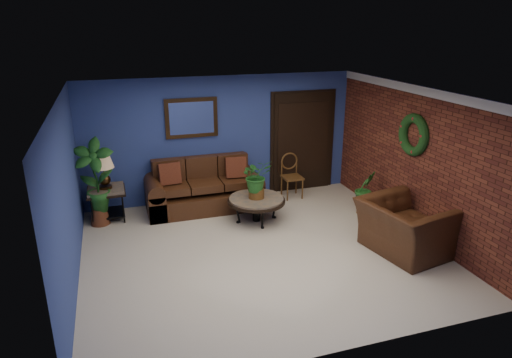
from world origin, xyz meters
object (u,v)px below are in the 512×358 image
object	(u,v)px
sofa	(203,191)
table_lamp	(103,167)
end_table	(107,195)
side_chair	(291,172)
armchair	(405,228)
coffee_table	(256,201)

from	to	relation	value
sofa	table_lamp	xyz separation A→B (m)	(-1.80, -0.03, 0.70)
end_table	table_lamp	world-z (taller)	table_lamp
side_chair	armchair	xyz separation A→B (m)	(0.79, -2.83, -0.10)
coffee_table	side_chair	distance (m)	1.45
side_chair	end_table	bearing A→B (deg)	-179.45
end_table	armchair	bearing A→B (deg)	-31.81
table_lamp	armchair	world-z (taller)	table_lamp
end_table	coffee_table	bearing A→B (deg)	-19.28
table_lamp	end_table	bearing A→B (deg)	180.00
end_table	armchair	world-z (taller)	armchair
coffee_table	armchair	world-z (taller)	armchair
coffee_table	armchair	distance (m)	2.62
coffee_table	end_table	size ratio (longest dim) A/B	1.57
sofa	armchair	distance (m)	3.85
end_table	table_lamp	size ratio (longest dim) A/B	1.06
sofa	armchair	world-z (taller)	sofa
sofa	table_lamp	world-z (taller)	table_lamp
armchair	sofa	bearing A→B (deg)	32.70
sofa	side_chair	bearing A→B (deg)	1.07
end_table	side_chair	bearing A→B (deg)	1.06
sofa	end_table	distance (m)	1.81
table_lamp	side_chair	xyz separation A→B (m)	(3.66, 0.07, -0.50)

